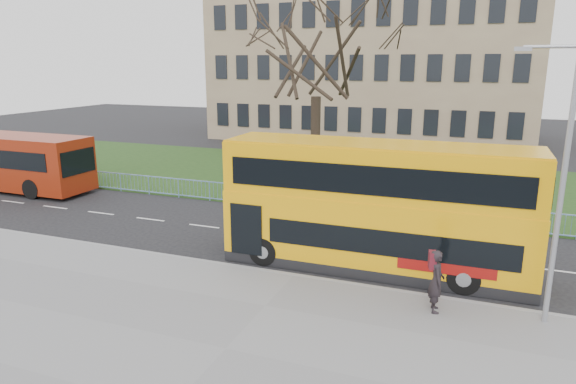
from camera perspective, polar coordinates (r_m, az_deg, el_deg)
name	(u,v)px	position (r m, az deg, el deg)	size (l,w,h in m)	color
ground	(308,262)	(19.87, 2.25, -7.81)	(120.00, 120.00, 0.00)	black
pavement	(226,350)	(14.28, -6.91, -17.07)	(80.00, 10.50, 0.12)	slate
kerb	(294,276)	(18.50, 0.69, -9.30)	(80.00, 0.20, 0.14)	gray
grass_verge	(380,182)	(33.14, 10.24, 1.07)	(80.00, 15.40, 0.08)	#193513
guard_railing	(351,205)	(25.71, 7.01, -1.46)	(40.00, 0.12, 1.10)	#7DA5DF
bare_tree	(316,77)	(28.87, 3.15, 12.64)	(9.22, 9.22, 13.17)	black
civic_building	(374,67)	(53.58, 9.53, 13.55)	(30.00, 15.00, 14.00)	#8B7058
yellow_bus	(376,204)	(18.82, 9.75, -1.29)	(11.08, 2.75, 4.63)	#F5A80A
pedestrian	(436,281)	(16.21, 16.16, -9.48)	(0.71, 0.46, 1.94)	black
street_lamp	(559,178)	(15.80, 27.92, 1.34)	(1.65, 0.31, 7.77)	#919399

